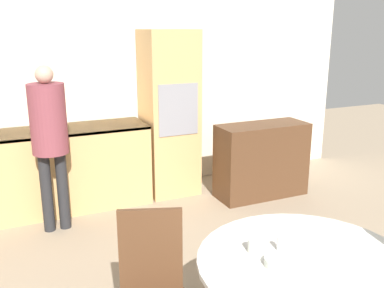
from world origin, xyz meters
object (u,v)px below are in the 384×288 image
Objects in this scene: chair_far_left at (151,285)px; person_standing at (49,131)px; cup at (254,246)px; bowl_near at (278,262)px; sideboard at (262,160)px; oven_unit at (169,114)px.

person_standing is at bearing 117.55° from chair_far_left.
cup is 0.52× the size of bowl_near.
sideboard is at bearing 64.06° from chair_far_left.
person_standing reaches higher than chair_far_left.
person_standing is 2.50m from cup.
person_standing is at bearing 109.83° from bowl_near.
sideboard is 13.73× the size of cup.
oven_unit is 1.26m from sideboard.
cup is at bearing 102.99° from bowl_near.
person_standing is (-1.45, -0.52, 0.04)m from oven_unit.
sideboard reaches higher than cup.
oven_unit is 2.93m from cup.
person_standing reaches higher than bowl_near.
person_standing is at bearing -160.25° from oven_unit.
chair_far_left is (-1.16, -2.67, -0.44)m from oven_unit.
sideboard is at bearing -31.85° from oven_unit.
person_standing is 2.69m from bowl_near.
sideboard is at bearing 55.53° from cup.
oven_unit is 12.81× the size of bowl_near.
cup is at bearing -101.64° from oven_unit.
chair_far_left is at bearing -82.28° from person_standing.
oven_unit is at bearing 86.25° from chair_far_left.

